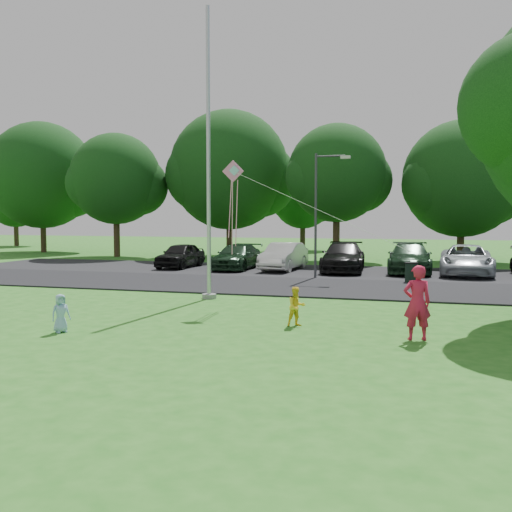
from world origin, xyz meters
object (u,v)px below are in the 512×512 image
(kite, at_px, (236,185))
(street_lamp, at_px, (321,204))
(child_yellow, at_px, (296,307))
(flagpole, at_px, (209,179))
(trash_can, at_px, (411,273))
(child_blue, at_px, (61,313))
(woman, at_px, (417,303))

(kite, bearing_deg, street_lamp, 78.02)
(child_yellow, relative_size, kite, 0.18)
(flagpole, xyz_separation_m, trash_can, (6.74, 6.66, -3.71))
(trash_can, bearing_deg, child_blue, -121.98)
(woman, xyz_separation_m, child_yellow, (-3.04, 0.86, -0.36))
(child_yellow, height_order, child_blue, child_yellow)
(flagpole, bearing_deg, child_blue, -102.74)
(flagpole, relative_size, child_yellow, 9.64)
(child_yellow, bearing_deg, woman, -50.87)
(child_yellow, xyz_separation_m, kite, (-2.42, 2.31, 3.31))
(street_lamp, relative_size, child_yellow, 5.52)
(child_yellow, bearing_deg, street_lamp, 61.45)
(kite, bearing_deg, flagpole, 126.43)
(child_blue, bearing_deg, street_lamp, 16.07)
(street_lamp, height_order, woman, street_lamp)
(street_lamp, bearing_deg, trash_can, -6.90)
(kite, bearing_deg, trash_can, 53.57)
(woman, bearing_deg, child_blue, -4.32)
(flagpole, bearing_deg, street_lamp, 69.70)
(woman, bearing_deg, kite, -44.76)
(street_lamp, relative_size, woman, 3.27)
(flagpole, height_order, street_lamp, flagpole)
(street_lamp, xyz_separation_m, woman, (4.34, -12.22, -2.57))
(flagpole, distance_m, child_yellow, 6.77)
(trash_can, height_order, child_yellow, child_yellow)
(woman, relative_size, child_yellow, 1.69)
(flagpole, distance_m, kite, 2.39)
(street_lamp, bearing_deg, child_yellow, -81.84)
(trash_can, distance_m, child_blue, 15.50)
(child_blue, relative_size, kite, 0.16)
(flagpole, distance_m, woman, 9.20)
(street_lamp, bearing_deg, child_blue, -105.14)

